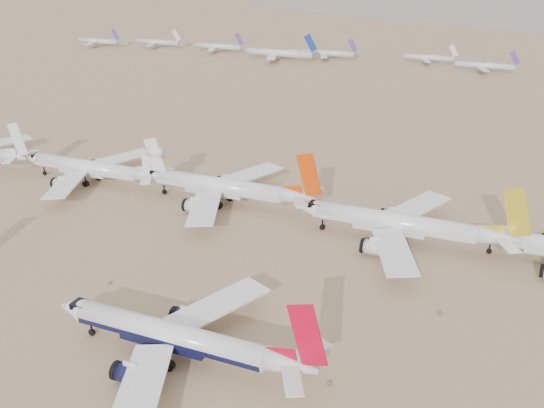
# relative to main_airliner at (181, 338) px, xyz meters

# --- Properties ---
(ground) EXTENTS (7000.00, 7000.00, 0.00)m
(ground) POSITION_rel_main_airliner_xyz_m (1.76, 2.65, -4.86)
(ground) COLOR #86694E
(ground) RESTS_ON ground
(main_airliner) EXTENTS (50.09, 48.92, 17.68)m
(main_airliner) POSITION_rel_main_airliner_xyz_m (0.00, 0.00, 0.00)
(main_airliner) COLOR white
(main_airliner) RESTS_ON ground
(row2_gold_tail) EXTENTS (53.35, 52.18, 19.00)m
(row2_gold_tail) POSITION_rel_main_airliner_xyz_m (26.37, 61.76, 0.45)
(row2_gold_tail) COLOR white
(row2_gold_tail) RESTS_ON ground
(row2_orange_tail) EXTENTS (53.01, 51.86, 18.91)m
(row2_orange_tail) POSITION_rel_main_airliner_xyz_m (-25.28, 66.81, 0.45)
(row2_orange_tail) COLOR white
(row2_orange_tail) RESTS_ON ground
(row2_white_trijet) EXTENTS (50.09, 48.95, 17.75)m
(row2_white_trijet) POSITION_rel_main_airliner_xyz_m (-70.57, 65.85, 0.28)
(row2_white_trijet) COLOR white
(row2_white_trijet) RESTS_ON ground
(distant_storage_row) EXTENTS (469.04, 63.15, 15.89)m
(distant_storage_row) POSITION_rel_main_airliner_xyz_m (-32.32, 307.44, -0.47)
(distant_storage_row) COLOR silver
(distant_storage_row) RESTS_ON ground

